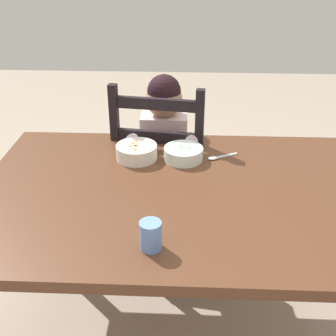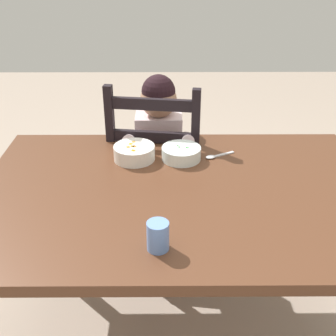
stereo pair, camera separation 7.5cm
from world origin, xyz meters
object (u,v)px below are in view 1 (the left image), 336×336
dining_table (178,209)px  bowl_of_peas (183,153)px  spoon (217,157)px  drinking_cup (151,236)px  child_figure (164,143)px  dining_chair (163,175)px  bowl_of_carrots (137,151)px

dining_table → bowl_of_peas: bearing=86.5°
dining_table → spoon: 0.32m
drinking_cup → child_figure: bearing=90.6°
dining_chair → spoon: (0.24, -0.28, 0.25)m
dining_table → dining_chair: size_ratio=1.54×
dining_table → drinking_cup: 0.37m
dining_chair → bowl_of_carrots: size_ratio=5.67×
child_figure → drinking_cup: (0.01, -0.87, 0.11)m
dining_chair → drinking_cup: bearing=-89.0°
drinking_cup → dining_chair: bearing=91.0°
child_figure → bowl_of_carrots: child_figure is taller
child_figure → bowl_of_carrots: 0.32m
dining_chair → spoon: size_ratio=7.30×
spoon → bowl_of_peas: bearing=-172.8°
bowl_of_carrots → spoon: bearing=3.0°
dining_chair → child_figure: (0.01, -0.01, 0.18)m
bowl_of_carrots → spoon: (0.33, 0.02, -0.03)m
spoon → dining_table: bearing=-120.7°
bowl_of_peas → bowl_of_carrots: (-0.19, -0.00, 0.00)m
dining_table → spoon: size_ratio=11.24×
child_figure → bowl_of_peas: (0.10, -0.29, 0.09)m
child_figure → bowl_of_carrots: size_ratio=5.71×
child_figure → drinking_cup: 0.88m
bowl_of_carrots → drinking_cup: size_ratio=1.85×
bowl_of_peas → spoon: size_ratio=1.23×
child_figure → bowl_of_carrots: bearing=-108.3°
spoon → drinking_cup: (-0.23, -0.60, 0.04)m
dining_table → drinking_cup: drinking_cup is taller
dining_table → bowl_of_carrots: bowl_of_carrots is taller
child_figure → spoon: size_ratio=7.35×
bowl_of_peas → dining_chair: bearing=109.2°
dining_chair → bowl_of_peas: (0.10, -0.30, 0.27)m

